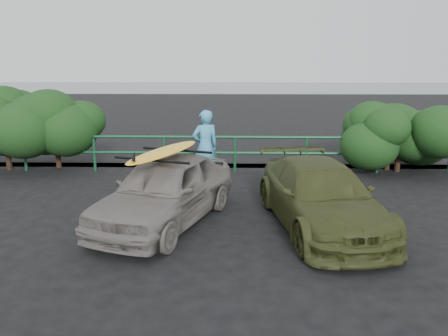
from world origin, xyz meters
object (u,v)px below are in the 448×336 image
at_px(guardrail, 200,154).
at_px(olive_vehicle, 320,196).
at_px(man, 205,146).
at_px(sedan, 166,190).
at_px(surfboard, 164,152).

distance_m(guardrail, olive_vehicle, 4.99).
bearing_deg(man, guardrail, -99.27).
bearing_deg(olive_vehicle, guardrail, 112.40).
relative_size(sedan, olive_vehicle, 0.93).
relative_size(sedan, man, 2.06).
height_order(olive_vehicle, surfboard, surfboard).
bearing_deg(man, olive_vehicle, 104.52).
height_order(guardrail, olive_vehicle, olive_vehicle).
height_order(guardrail, man, man).
xyz_separation_m(guardrail, olive_vehicle, (2.59, -4.26, 0.08)).
bearing_deg(surfboard, guardrail, 105.27).
bearing_deg(guardrail, man, -77.43).
bearing_deg(sedan, surfboard, -115.47).
bearing_deg(olive_vehicle, man, 117.51).
relative_size(olive_vehicle, surfboard, 1.65).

